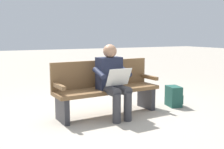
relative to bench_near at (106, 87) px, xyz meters
name	(u,v)px	position (x,y,z in m)	size (l,w,h in m)	color
ground_plane	(108,114)	(0.00, 0.07, -0.46)	(40.00, 40.00, 0.00)	#A89E8E
bench_near	(106,87)	(0.00, 0.00, 0.00)	(1.82, 0.58, 0.90)	brown
person_seated	(113,79)	(-0.01, 0.23, 0.17)	(0.59, 0.59, 1.18)	#1E2338
backpack	(174,96)	(-1.35, 0.15, -0.27)	(0.31, 0.35, 0.38)	#1E4C42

